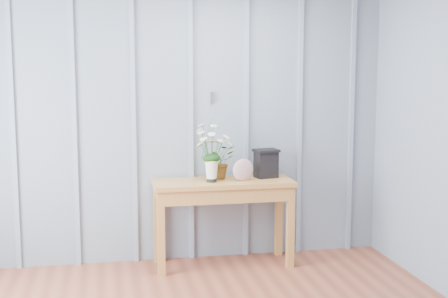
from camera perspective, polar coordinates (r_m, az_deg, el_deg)
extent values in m
cube|color=gray|center=(5.47, -5.67, 2.57)|extent=(4.00, 0.01, 2.50)
cube|color=#B1B2B7|center=(5.50, -1.08, 4.72)|extent=(0.03, 0.01, 0.10)
cube|color=#8092A4|center=(5.49, -18.76, 2.20)|extent=(0.04, 0.03, 2.50)
cube|color=#8092A4|center=(5.45, -13.54, 2.36)|extent=(0.04, 0.03, 2.50)
cube|color=#8092A4|center=(5.45, -8.28, 2.50)|extent=(0.04, 0.03, 2.50)
cube|color=#8092A4|center=(5.49, -3.06, 2.62)|extent=(0.04, 0.03, 2.50)
cube|color=#8092A4|center=(5.58, 2.03, 2.71)|extent=(0.04, 0.03, 2.50)
cube|color=#8092A4|center=(5.72, 6.93, 2.78)|extent=(0.04, 0.03, 2.50)
cube|color=#8092A4|center=(5.89, 11.56, 2.83)|extent=(0.04, 0.03, 2.50)
cube|color=#B07738|center=(5.37, -0.10, -3.10)|extent=(1.20, 0.45, 0.04)
cube|color=#B07738|center=(5.39, -0.10, -3.93)|extent=(1.13, 0.42, 0.12)
cube|color=#B07738|center=(5.21, -5.78, -7.73)|extent=(0.06, 0.06, 0.71)
cube|color=#B07738|center=(5.42, 6.08, -7.12)|extent=(0.06, 0.06, 0.71)
cube|color=#B07738|center=(5.56, -6.13, -6.74)|extent=(0.06, 0.06, 0.71)
cube|color=#B07738|center=(5.75, 5.02, -6.21)|extent=(0.06, 0.06, 0.71)
cylinder|color=black|center=(5.30, -1.14, -2.74)|extent=(0.08, 0.08, 0.05)
cone|color=white|center=(5.28, -1.15, -1.89)|extent=(0.13, 0.13, 0.20)
ellipsoid|color=#0E350F|center=(5.27, -1.15, -0.84)|extent=(0.15, 0.13, 0.08)
imported|color=#0E350F|center=(5.43, -0.46, -1.17)|extent=(0.33, 0.30, 0.30)
ellipsoid|color=#954864|center=(5.33, 1.75, -1.92)|extent=(0.20, 0.09, 0.19)
cube|color=black|center=(5.50, 3.86, -1.44)|extent=(0.21, 0.17, 0.23)
cube|color=black|center=(5.48, 3.88, -0.14)|extent=(0.23, 0.20, 0.02)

